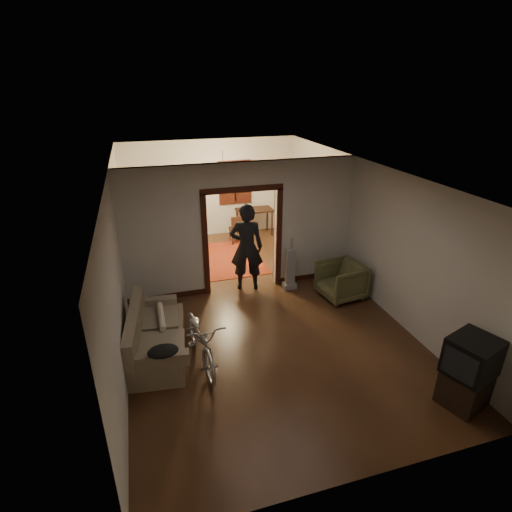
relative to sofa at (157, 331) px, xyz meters
name	(u,v)px	position (x,y,z in m)	size (l,w,h in m)	color
floor	(252,303)	(1.98, 1.15, -0.43)	(5.00, 8.50, 0.01)	#331D10
ceiling	(251,169)	(1.98, 1.15, 2.37)	(5.00, 8.50, 0.01)	white
wall_back	(211,189)	(1.98, 5.40, 0.97)	(5.00, 0.02, 2.80)	beige
wall_left	(118,255)	(-0.52, 1.15, 0.97)	(0.02, 8.50, 2.80)	beige
wall_right	(365,228)	(4.48, 1.15, 0.97)	(0.02, 8.50, 2.80)	beige
partition_wall	(242,228)	(1.98, 1.90, 0.97)	(5.00, 0.14, 2.80)	beige
door_casing	(242,241)	(1.98, 1.90, 0.67)	(1.74, 0.20, 2.32)	#33130B
far_window	(235,182)	(2.68, 5.36, 1.12)	(0.98, 0.06, 1.28)	black
chandelier	(223,167)	(1.98, 3.65, 1.92)	(0.24, 0.24, 0.24)	#FFE0A5
light_switch	(289,231)	(3.03, 1.83, 0.82)	(0.08, 0.01, 0.12)	silver
sofa	(157,331)	(0.00, 0.00, 0.00)	(0.84, 1.88, 0.86)	#6C6148
rolled_paper	(161,316)	(0.10, 0.30, 0.10)	(0.10, 0.10, 0.84)	beige
jacket	(163,351)	(0.05, -0.91, 0.25)	(0.45, 0.34, 0.13)	black
bicycle	(201,338)	(0.67, -0.42, 0.01)	(0.59, 1.69, 0.89)	silver
armchair	(341,281)	(3.86, 0.86, -0.04)	(0.83, 0.86, 0.78)	brown
tv_stand	(464,388)	(4.10, -2.42, -0.17)	(0.58, 0.53, 0.53)	black
crt_tv	(473,357)	(4.10, -2.42, 0.39)	(0.63, 0.57, 0.54)	black
vacuum	(290,269)	(2.97, 1.55, 0.04)	(0.29, 0.23, 0.95)	gray
person	(247,247)	(2.06, 1.83, 0.55)	(0.71, 0.47, 1.95)	black
oriental_rug	(225,259)	(1.93, 3.49, -0.42)	(1.79, 2.35, 0.02)	maroon
locker	(171,216)	(0.74, 4.95, 0.41)	(0.84, 0.47, 1.69)	#27311D
globe	(167,176)	(0.74, 4.95, 1.51)	(0.27, 0.27, 0.27)	#1E5972
desk	(254,222)	(3.17, 5.03, -0.04)	(1.05, 0.59, 0.78)	black
desk_chair	(236,229)	(2.49, 4.53, -0.02)	(0.37, 0.37, 0.83)	black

